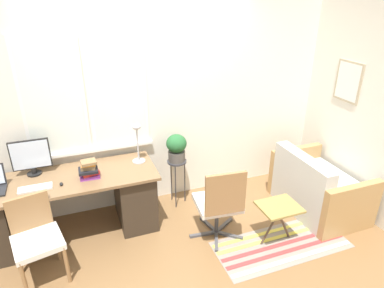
{
  "coord_description": "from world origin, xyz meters",
  "views": [
    {
      "loc": [
        -0.85,
        -3.05,
        2.56
      ],
      "look_at": [
        0.36,
        0.18,
        0.98
      ],
      "focal_mm": 32.0,
      "sensor_mm": 36.0,
      "label": 1
    }
  ],
  "objects_px": {
    "couch_loveseat": "(317,189)",
    "potted_plant": "(177,147)",
    "office_chair_swivel": "(220,203)",
    "folding_stool": "(279,209)",
    "keyboard": "(35,188)",
    "desk_chair_wooden": "(36,237)",
    "monitor": "(31,157)",
    "book_stack": "(89,170)",
    "mouse": "(61,184)",
    "desk_lamp": "(137,137)",
    "plant_stand": "(177,167)"
  },
  "relations": [
    {
      "from": "desk_chair_wooden",
      "to": "book_stack",
      "type": "bearing_deg",
      "value": 26.49
    },
    {
      "from": "folding_stool",
      "to": "potted_plant",
      "type": "bearing_deg",
      "value": 125.89
    },
    {
      "from": "book_stack",
      "to": "desk_chair_wooden",
      "type": "bearing_deg",
      "value": -141.11
    },
    {
      "from": "desk_lamp",
      "to": "folding_stool",
      "type": "xyz_separation_m",
      "value": [
        1.26,
        -1.01,
        -0.62
      ]
    },
    {
      "from": "keyboard",
      "to": "office_chair_swivel",
      "type": "height_order",
      "value": "office_chair_swivel"
    },
    {
      "from": "office_chair_swivel",
      "to": "potted_plant",
      "type": "relative_size",
      "value": 2.63
    },
    {
      "from": "desk_lamp",
      "to": "couch_loveseat",
      "type": "distance_m",
      "value": 2.29
    },
    {
      "from": "desk_chair_wooden",
      "to": "potted_plant",
      "type": "bearing_deg",
      "value": 10.94
    },
    {
      "from": "plant_stand",
      "to": "potted_plant",
      "type": "height_order",
      "value": "potted_plant"
    },
    {
      "from": "plant_stand",
      "to": "folding_stool",
      "type": "relative_size",
      "value": 1.33
    },
    {
      "from": "keyboard",
      "to": "book_stack",
      "type": "relative_size",
      "value": 1.51
    },
    {
      "from": "desk_chair_wooden",
      "to": "potted_plant",
      "type": "height_order",
      "value": "potted_plant"
    },
    {
      "from": "book_stack",
      "to": "plant_stand",
      "type": "bearing_deg",
      "value": 12.92
    },
    {
      "from": "mouse",
      "to": "plant_stand",
      "type": "bearing_deg",
      "value": 12.81
    },
    {
      "from": "monitor",
      "to": "book_stack",
      "type": "bearing_deg",
      "value": -26.93
    },
    {
      "from": "monitor",
      "to": "couch_loveseat",
      "type": "distance_m",
      "value": 3.33
    },
    {
      "from": "office_chair_swivel",
      "to": "folding_stool",
      "type": "xyz_separation_m",
      "value": [
        0.57,
        -0.26,
        -0.05
      ]
    },
    {
      "from": "mouse",
      "to": "folding_stool",
      "type": "distance_m",
      "value": 2.28
    },
    {
      "from": "mouse",
      "to": "book_stack",
      "type": "xyz_separation_m",
      "value": [
        0.29,
        0.06,
        0.07
      ]
    },
    {
      "from": "desk_lamp",
      "to": "potted_plant",
      "type": "xyz_separation_m",
      "value": [
        0.48,
        0.07,
        -0.23
      ]
    },
    {
      "from": "office_chair_swivel",
      "to": "folding_stool",
      "type": "height_order",
      "value": "office_chair_swivel"
    },
    {
      "from": "monitor",
      "to": "keyboard",
      "type": "height_order",
      "value": "monitor"
    },
    {
      "from": "potted_plant",
      "to": "folding_stool",
      "type": "bearing_deg",
      "value": -54.11
    },
    {
      "from": "monitor",
      "to": "folding_stool",
      "type": "distance_m",
      "value": 2.68
    },
    {
      "from": "keyboard",
      "to": "couch_loveseat",
      "type": "relative_size",
      "value": 0.29
    },
    {
      "from": "keyboard",
      "to": "office_chair_swivel",
      "type": "bearing_deg",
      "value": -16.39
    },
    {
      "from": "book_stack",
      "to": "plant_stand",
      "type": "relative_size",
      "value": 0.35
    },
    {
      "from": "office_chair_swivel",
      "to": "desk_lamp",
      "type": "bearing_deg",
      "value": -41.39
    },
    {
      "from": "folding_stool",
      "to": "desk_chair_wooden",
      "type": "bearing_deg",
      "value": 170.88
    },
    {
      "from": "monitor",
      "to": "keyboard",
      "type": "relative_size",
      "value": 1.24
    },
    {
      "from": "desk_chair_wooden",
      "to": "monitor",
      "type": "bearing_deg",
      "value": 76.78
    },
    {
      "from": "desk_lamp",
      "to": "book_stack",
      "type": "bearing_deg",
      "value": -162.9
    },
    {
      "from": "office_chair_swivel",
      "to": "book_stack",
      "type": "bearing_deg",
      "value": -18.69
    },
    {
      "from": "mouse",
      "to": "plant_stand",
      "type": "xyz_separation_m",
      "value": [
        1.33,
        0.3,
        -0.21
      ]
    },
    {
      "from": "couch_loveseat",
      "to": "potted_plant",
      "type": "height_order",
      "value": "potted_plant"
    },
    {
      "from": "desk_lamp",
      "to": "book_stack",
      "type": "xyz_separation_m",
      "value": [
        -0.57,
        -0.17,
        -0.22
      ]
    },
    {
      "from": "mouse",
      "to": "desk_chair_wooden",
      "type": "distance_m",
      "value": 0.56
    },
    {
      "from": "desk_chair_wooden",
      "to": "folding_stool",
      "type": "height_order",
      "value": "desk_chair_wooden"
    },
    {
      "from": "book_stack",
      "to": "folding_stool",
      "type": "xyz_separation_m",
      "value": [
        1.83,
        -0.84,
        -0.4
      ]
    },
    {
      "from": "mouse",
      "to": "desk_chair_wooden",
      "type": "relative_size",
      "value": 0.07
    },
    {
      "from": "mouse",
      "to": "desk_lamp",
      "type": "distance_m",
      "value": 0.93
    },
    {
      "from": "office_chair_swivel",
      "to": "couch_loveseat",
      "type": "bearing_deg",
      "value": -170.79
    },
    {
      "from": "keyboard",
      "to": "desk_lamp",
      "type": "height_order",
      "value": "desk_lamp"
    },
    {
      "from": "keyboard",
      "to": "book_stack",
      "type": "bearing_deg",
      "value": 5.08
    },
    {
      "from": "desk_lamp",
      "to": "monitor",
      "type": "bearing_deg",
      "value": 174.52
    },
    {
      "from": "mouse",
      "to": "book_stack",
      "type": "distance_m",
      "value": 0.31
    },
    {
      "from": "potted_plant",
      "to": "mouse",
      "type": "bearing_deg",
      "value": -167.19
    },
    {
      "from": "couch_loveseat",
      "to": "plant_stand",
      "type": "bearing_deg",
      "value": 65.06
    },
    {
      "from": "keyboard",
      "to": "desk_lamp",
      "type": "distance_m",
      "value": 1.16
    },
    {
      "from": "potted_plant",
      "to": "keyboard",
      "type": "bearing_deg",
      "value": -169.69
    }
  ]
}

